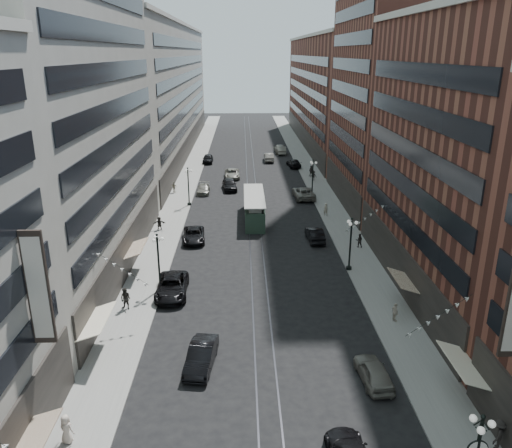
{
  "coord_description": "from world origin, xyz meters",
  "views": [
    {
      "loc": [
        -1.48,
        -13.96,
        21.01
      ],
      "look_at": [
        -0.21,
        32.31,
        5.0
      ],
      "focal_mm": 35.0,
      "sensor_mm": 36.0,
      "label": 1
    }
  ],
  "objects": [
    {
      "name": "ground",
      "position": [
        0.0,
        60.0,
        0.0
      ],
      "size": [
        220.0,
        220.0,
        0.0
      ],
      "primitive_type": "plane",
      "color": "black",
      "rests_on": "ground"
    },
    {
      "name": "sidewalk_west",
      "position": [
        -11.0,
        70.0,
        0.07
      ],
      "size": [
        4.0,
        180.0,
        0.15
      ],
      "primitive_type": "cube",
      "color": "gray",
      "rests_on": "ground"
    },
    {
      "name": "sidewalk_east",
      "position": [
        11.0,
        70.0,
        0.07
      ],
      "size": [
        4.0,
        180.0,
        0.15
      ],
      "primitive_type": "cube",
      "color": "gray",
      "rests_on": "ground"
    },
    {
      "name": "rail_west",
      "position": [
        -0.7,
        70.0,
        0.01
      ],
      "size": [
        0.12,
        180.0,
        0.02
      ],
      "primitive_type": "cube",
      "color": "#2D2D33",
      "rests_on": "ground"
    },
    {
      "name": "rail_east",
      "position": [
        0.7,
        70.0,
        0.01
      ],
      "size": [
        0.12,
        180.0,
        0.02
      ],
      "primitive_type": "cube",
      "color": "#2D2D33",
      "rests_on": "ground"
    },
    {
      "name": "building_west_mid",
      "position": [
        -17.0,
        33.0,
        14.0
      ],
      "size": [
        8.0,
        36.0,
        28.0
      ],
      "primitive_type": "cube",
      "color": "#A39F91",
      "rests_on": "ground"
    },
    {
      "name": "building_west_far",
      "position": [
        -17.0,
        96.0,
        13.0
      ],
      "size": [
        8.0,
        90.0,
        26.0
      ],
      "primitive_type": "cube",
      "color": "#A39F91",
      "rests_on": "ground"
    },
    {
      "name": "building_east_mid",
      "position": [
        17.0,
        28.0,
        12.0
      ],
      "size": [
        8.0,
        30.0,
        24.0
      ],
      "primitive_type": "cube",
      "color": "brown",
      "rests_on": "ground"
    },
    {
      "name": "building_east_tower",
      "position": [
        17.0,
        56.0,
        21.0
      ],
      "size": [
        8.0,
        26.0,
        42.0
      ],
      "primitive_type": "cube",
      "color": "brown",
      "rests_on": "ground"
    },
    {
      "name": "building_east_far",
      "position": [
        17.0,
        105.0,
        12.0
      ],
      "size": [
        8.0,
        72.0,
        24.0
      ],
      "primitive_type": "cube",
      "color": "brown",
      "rests_on": "ground"
    },
    {
      "name": "lamppost_sw_far",
      "position": [
        -9.2,
        28.0,
        3.1
      ],
      "size": [
        1.03,
        1.14,
        5.52
      ],
      "color": "black",
      "rests_on": "sidewalk_west"
    },
    {
      "name": "lamppost_sw_mid",
      "position": [
        -9.2,
        55.0,
        3.1
      ],
      "size": [
        1.03,
        1.14,
        5.52
      ],
      "color": "black",
      "rests_on": "sidewalk_west"
    },
    {
      "name": "lamppost_se_far",
      "position": [
        9.2,
        32.0,
        3.1
      ],
      "size": [
        1.03,
        1.14,
        5.52
      ],
      "color": "black",
      "rests_on": "sidewalk_east"
    },
    {
      "name": "lamppost_se_mid",
      "position": [
        9.2,
        60.0,
        3.1
      ],
      "size": [
        1.03,
        1.14,
        5.52
      ],
      "color": "black",
      "rests_on": "sidewalk_east"
    },
    {
      "name": "streetcar",
      "position": [
        0.0,
        48.82,
        1.52
      ],
      "size": [
        2.64,
        11.91,
        3.29
      ],
      "color": "#263C2D",
      "rests_on": "ground"
    },
    {
      "name": "car_2",
      "position": [
        -8.0,
        27.18,
        0.83
      ],
      "size": [
        2.94,
        6.06,
        1.66
      ],
      "primitive_type": "imported",
      "rotation": [
        0.0,
        0.0,
        0.03
      ],
      "color": "black",
      "rests_on": "ground"
    },
    {
      "name": "car_4",
      "position": [
        7.18,
        14.08,
        0.75
      ],
      "size": [
        2.1,
        4.53,
        1.5
      ],
      "primitive_type": "imported",
      "rotation": [
        0.0,
        0.0,
        3.22
      ],
      "color": "slate",
      "rests_on": "ground"
    },
    {
      "name": "car_5",
      "position": [
        -4.5,
        16.17,
        0.81
      ],
      "size": [
        2.31,
        5.09,
        1.62
      ],
      "primitive_type": "imported",
      "rotation": [
        0.0,
        0.0,
        -0.13
      ],
      "color": "black",
      "rests_on": "ground"
    },
    {
      "name": "pedestrian_1",
      "position": [
        -11.49,
        8.94,
        1.04
      ],
      "size": [
        0.98,
        0.77,
        1.78
      ],
      "primitive_type": "imported",
      "rotation": [
        0.0,
        0.0,
        2.76
      ],
      "color": "beige",
      "rests_on": "sidewalk_west"
    },
    {
      "name": "pedestrian_2",
      "position": [
        -11.54,
        24.35,
        1.11
      ],
      "size": [
        1.05,
        0.78,
        1.93
      ],
      "primitive_type": "imported",
      "rotation": [
        0.0,
        0.0,
        -0.32
      ],
      "color": "black",
      "rests_on": "sidewalk_west"
    },
    {
      "name": "pedestrian_3",
      "position": [
        12.5,
        7.84,
        1.05
      ],
      "size": [
        1.16,
        1.17,
        1.8
      ],
      "primitive_type": "imported",
      "rotation": [
        0.0,
        0.0,
        3.94
      ],
      "color": "black",
      "rests_on": "sidewalk_east"
    },
    {
      "name": "pedestrian_4",
      "position": [
        10.85,
        21.72,
        0.94
      ],
      "size": [
        0.63,
        1.0,
        1.58
      ],
      "primitive_type": "imported",
      "rotation": [
        0.0,
        0.0,
        1.81
      ],
      "color": "beige",
      "rests_on": "sidewalk_east"
    },
    {
      "name": "car_7",
      "position": [
        -7.25,
        40.87,
        0.74
      ],
      "size": [
        2.9,
        5.52,
        1.48
      ],
      "primitive_type": "imported",
      "rotation": [
        0.0,
        0.0,
        0.09
      ],
      "color": "black",
      "rests_on": "ground"
    },
    {
      "name": "car_8",
      "position": [
        -7.64,
        61.81,
        0.69
      ],
      "size": [
        1.98,
        4.79,
        1.39
      ],
      "primitive_type": "imported",
      "rotation": [
        0.0,
        0.0,
        0.01
      ],
      "color": "slate",
      "rests_on": "ground"
    },
    {
      "name": "car_9",
      "position": [
        -8.4,
        84.5,
        0.84
      ],
      "size": [
        2.0,
        4.94,
        1.68
      ],
      "primitive_type": "imported",
      "rotation": [
        0.0,
        0.0,
        -0.0
      ],
      "color": "black",
      "rests_on": "ground"
    },
    {
      "name": "car_10",
      "position": [
        6.93,
        40.56,
        0.79
      ],
      "size": [
        1.89,
        4.85,
        1.57
      ],
      "primitive_type": "imported",
      "rotation": [
        0.0,
        0.0,
        3.19
      ],
      "color": "black",
      "rests_on": "ground"
    },
    {
      "name": "car_11",
      "position": [
        7.71,
        58.48,
        0.87
      ],
      "size": [
        3.17,
        6.36,
        1.73
      ],
      "primitive_type": "imported",
      "rotation": [
        0.0,
        0.0,
        3.19
      ],
      "color": "slate",
      "rests_on": "ground"
    },
    {
      "name": "car_12",
      "position": [
        8.4,
        80.11,
        0.76
      ],
      "size": [
        2.71,
        5.46,
        1.53
      ],
      "primitive_type": "imported",
      "rotation": [
        0.0,
        0.0,
        3.25
      ],
      "color": "black",
      "rests_on": "ground"
    },
    {
      "name": "car_13",
      "position": [
        -3.59,
        63.73,
        0.88
      ],
      "size": [
        2.72,
        5.41,
        1.77
      ],
      "primitive_type": "imported",
      "rotation": [
        0.0,
        0.0,
        0.12
      ],
      "color": "black",
      "rests_on": "ground"
    },
    {
      "name": "car_14",
      "position": [
        3.85,
        85.66,
        0.85
      ],
      "size": [
        1.94,
        5.2,
        1.7
      ],
      "primitive_type": "imported",
      "rotation": [
        0.0,
        0.0,
        3.17
      ],
      "color": "slate",
      "rests_on": "ground"
    },
    {
      "name": "pedestrian_5",
      "position": [
        -11.83,
        44.58,
        0.97
      ],
      "size": [
        1.56,
        0.58,
        1.64
      ],
      "primitive_type": "imported",
      "rotation": [
        0.0,
        0.0,
        0.1
      ],
      "color": "black",
      "rests_on": "sidewalk_west"
    },
    {
      "name": "pedestrian_6",
      "position": [
        -12.19,
        61.82,
        1.01
      ],
      "size": [
        1.1,
        0.81,
        1.71
      ],
      "primitive_type": "imported",
      "rotation": [
        0.0,
        0.0,
        2.74
      ],
      "color": "#B3AB94",
      "rests_on": "sidewalk_west"
    },
    {
      "name": "pedestrian_7",
      "position": [
        11.58,
        38.05,
        0.95
      ],
      "size": [
        0.83,
        0.55,
        1.59
      ],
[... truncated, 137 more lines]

